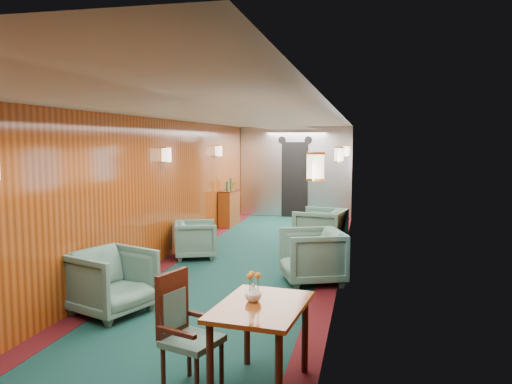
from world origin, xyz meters
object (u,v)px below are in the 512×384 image
(credenza, at_px, (229,207))
(armchair_right_far, at_px, (320,230))
(armchair_right_near, at_px, (312,256))
(dining_table, at_px, (261,318))
(armchair_left_near, at_px, (112,282))
(side_chair, at_px, (183,326))
(armchair_left_far, at_px, (196,239))

(credenza, xyz_separation_m, armchair_right_far, (2.39, -2.29, -0.05))
(armchair_right_near, bearing_deg, dining_table, -22.00)
(armchair_right_far, bearing_deg, dining_table, 11.42)
(armchair_left_near, bearing_deg, side_chair, -114.65)
(dining_table, height_order, credenza, credenza)
(armchair_left_near, distance_m, armchair_right_near, 2.82)
(credenza, relative_size, armchair_left_near, 1.37)
(armchair_left_near, relative_size, armchair_left_far, 1.18)
(armchair_left_near, height_order, armchair_left_far, armchair_left_near)
(armchair_right_near, bearing_deg, armchair_left_far, -137.71)
(armchair_left_near, height_order, armchair_right_far, armchair_right_far)
(armchair_left_far, height_order, armchair_right_near, armchair_right_near)
(side_chair, xyz_separation_m, credenza, (-1.76, 7.71, -0.08))
(armchair_left_near, bearing_deg, armchair_left_far, 20.21)
(side_chair, distance_m, armchair_right_far, 5.46)
(armchair_left_near, bearing_deg, credenza, 23.53)
(credenza, distance_m, armchair_left_near, 6.24)
(armchair_right_near, distance_m, armchair_right_far, 2.14)
(side_chair, xyz_separation_m, armchair_right_near, (0.71, 3.28, -0.13))
(armchair_left_far, height_order, armchair_right_far, armchair_right_far)
(dining_table, relative_size, side_chair, 1.07)
(armchair_right_near, xyz_separation_m, armchair_right_far, (-0.08, 2.14, 0.01))
(armchair_left_far, bearing_deg, armchair_right_far, -84.26)
(armchair_left_near, relative_size, armchair_right_far, 0.97)
(side_chair, height_order, credenza, credenza)
(dining_table, distance_m, armchair_right_near, 3.21)
(credenza, height_order, armchair_right_far, credenza)
(dining_table, distance_m, side_chair, 0.65)
(dining_table, xyz_separation_m, armchair_left_far, (-2.07, 4.30, -0.28))
(dining_table, bearing_deg, armchair_right_near, 94.82)
(side_chair, relative_size, armchair_right_far, 1.11)
(armchair_left_far, relative_size, armchair_right_far, 0.82)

